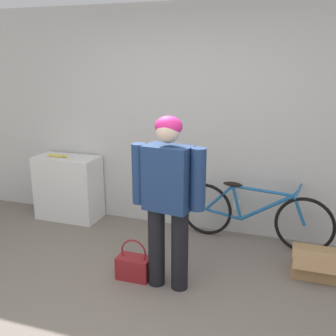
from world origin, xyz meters
TOP-DOWN VIEW (x-y plane):
  - wall_back at (0.00, 2.23)m, footprint 8.00×0.07m
  - side_shelf at (-1.56, 1.98)m, footprint 0.80×0.41m
  - person at (0.16, 0.87)m, footprint 0.65×0.29m
  - bicycle at (0.76, 1.99)m, footprint 1.71×0.46m
  - banana at (-1.66, 1.94)m, footprint 0.30×0.08m
  - handbag at (-0.19, 0.89)m, footprint 0.31×0.18m
  - cardboard_box at (1.43, 1.51)m, footprint 0.45×0.40m

SIDE VIEW (x-z plane):
  - cardboard_box at x=1.43m, z-range -0.03..0.26m
  - handbag at x=-0.19m, z-range -0.08..0.32m
  - bicycle at x=0.76m, z-range -0.01..0.69m
  - side_shelf at x=-1.56m, z-range 0.00..0.81m
  - banana at x=-1.66m, z-range 0.81..0.84m
  - person at x=0.16m, z-range 0.13..1.67m
  - wall_back at x=0.00m, z-range 0.00..2.60m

